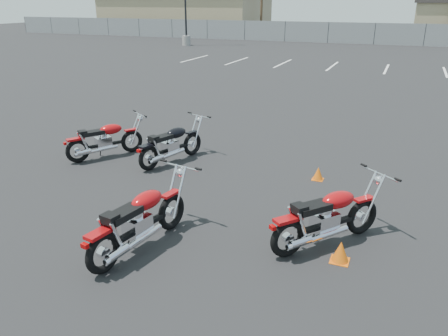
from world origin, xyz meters
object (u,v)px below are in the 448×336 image
at_px(motorcycle_third_red, 140,220).
at_px(motorcycle_rear_red, 327,217).
at_px(motorcycle_front_red, 105,140).
at_px(motorcycle_second_black, 171,144).

relative_size(motorcycle_third_red, motorcycle_rear_red, 1.15).
distance_m(motorcycle_front_red, motorcycle_second_black, 1.70).
bearing_deg(motorcycle_second_black, motorcycle_front_red, -169.69).
xyz_separation_m(motorcycle_front_red, motorcycle_third_red, (3.12, -3.29, 0.04)).
xyz_separation_m(motorcycle_third_red, motorcycle_rear_red, (2.61, 1.22, -0.01)).
relative_size(motorcycle_front_red, motorcycle_rear_red, 0.98).
relative_size(motorcycle_front_red, motorcycle_second_black, 0.93).
height_order(motorcycle_front_red, motorcycle_second_black, motorcycle_second_black).
bearing_deg(motorcycle_second_black, motorcycle_rear_red, -30.25).
relative_size(motorcycle_front_red, motorcycle_third_red, 0.85).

